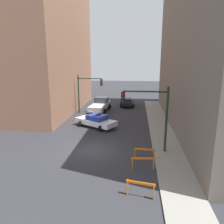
{
  "coord_description": "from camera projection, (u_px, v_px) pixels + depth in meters",
  "views": [
    {
      "loc": [
        3.53,
        -16.48,
        7.32
      ],
      "look_at": [
        0.91,
        6.57,
        1.7
      ],
      "focal_mm": 35.0,
      "sensor_mm": 36.0,
      "label": 1
    }
  ],
  "objects": [
    {
      "name": "barrier_back",
      "position": [
        144.0,
        152.0,
        16.19
      ],
      "size": [
        1.6,
        0.21,
        0.9
      ],
      "rotation": [
        0.0,
        0.0,
        -0.04
      ],
      "color": "orange",
      "rests_on": "ground_plane"
    },
    {
      "name": "ground_plane",
      "position": [
        92.0,
        150.0,
        18.03
      ],
      "size": [
        120.0,
        120.0,
        0.0
      ],
      "primitive_type": "plane",
      "color": "#2D2D33"
    },
    {
      "name": "police_car",
      "position": [
        96.0,
        121.0,
        24.05
      ],
      "size": [
        4.98,
        4.01,
        1.52
      ],
      "rotation": [
        0.0,
        0.0,
        1.03
      ],
      "color": "white",
      "rests_on": "ground_plane"
    },
    {
      "name": "pedestrian_crossing",
      "position": [
        91.0,
        118.0,
        24.77
      ],
      "size": [
        0.42,
        0.42,
        1.66
      ],
      "rotation": [
        0.0,
        0.0,
        0.19
      ],
      "color": "#474C66",
      "rests_on": "ground_plane"
    },
    {
      "name": "traffic_light_far",
      "position": [
        86.0,
        89.0,
        29.74
      ],
      "size": [
        3.44,
        0.35,
        5.2
      ],
      "color": "black",
      "rests_on": "ground_plane"
    },
    {
      "name": "white_truck",
      "position": [
        100.0,
        105.0,
        31.6
      ],
      "size": [
        2.94,
        5.55,
        1.9
      ],
      "rotation": [
        0.0,
        0.0,
        -0.09
      ],
      "color": "silver",
      "rests_on": "ground_plane"
    },
    {
      "name": "traffic_light_near",
      "position": [
        152.0,
        109.0,
        16.92
      ],
      "size": [
        3.64,
        0.35,
        5.2
      ],
      "color": "black",
      "rests_on": "sidewalk_right"
    },
    {
      "name": "building_corner_left",
      "position": [
        26.0,
        32.0,
        30.26
      ],
      "size": [
        14.0,
        20.0,
        22.12
      ],
      "color": "#93664C",
      "rests_on": "ground_plane"
    },
    {
      "name": "sidewalk_right",
      "position": [
        169.0,
        153.0,
        17.33
      ],
      "size": [
        2.4,
        44.0,
        0.12
      ],
      "color": "gray",
      "rests_on": "ground_plane"
    },
    {
      "name": "barrier_mid",
      "position": [
        143.0,
        161.0,
        14.71
      ],
      "size": [
        1.6,
        0.32,
        0.9
      ],
      "rotation": [
        0.0,
        0.0,
        0.11
      ],
      "color": "orange",
      "rests_on": "ground_plane"
    },
    {
      "name": "parked_car_near",
      "position": [
        127.0,
        102.0,
        34.98
      ],
      "size": [
        2.44,
        4.4,
        1.31
      ],
      "rotation": [
        0.0,
        0.0,
        0.06
      ],
      "color": "black",
      "rests_on": "ground_plane"
    },
    {
      "name": "barrier_front",
      "position": [
        140.0,
        187.0,
        11.78
      ],
      "size": [
        1.58,
        0.44,
        0.9
      ],
      "rotation": [
        0.0,
        0.0,
        -0.19
      ],
      "color": "orange",
      "rests_on": "ground_plane"
    }
  ]
}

